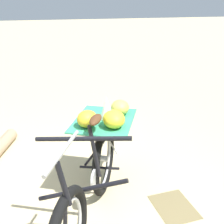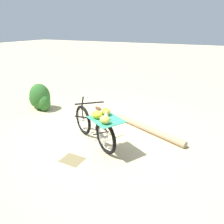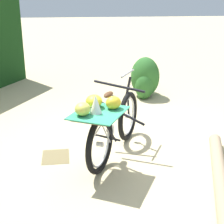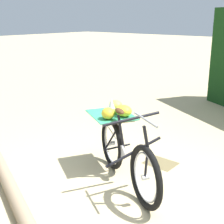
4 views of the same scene
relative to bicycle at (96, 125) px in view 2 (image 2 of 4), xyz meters
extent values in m
plane|color=#C6B284|center=(-0.29, 0.18, -0.50)|extent=(60.00, 60.00, 0.00)
torus|color=black|center=(-0.57, 0.33, -0.13)|extent=(0.67, 0.42, 0.73)
torus|color=#B7B7BC|center=(-0.57, 0.33, -0.13)|extent=(0.50, 0.30, 0.57)
cylinder|color=#B7B7BC|center=(-0.57, 0.33, -0.13)|extent=(0.09, 0.10, 0.06)
torus|color=black|center=(0.35, -0.19, -0.13)|extent=(0.67, 0.42, 0.73)
torus|color=#B7B7BC|center=(0.35, -0.19, -0.13)|extent=(0.50, 0.30, 0.57)
cylinder|color=#B7B7BC|center=(0.35, -0.19, -0.13)|extent=(0.09, 0.10, 0.06)
cylinder|color=black|center=(-0.29, 0.17, 0.03)|extent=(0.37, 0.63, 0.30)
cylinder|color=black|center=(-0.22, 0.14, 0.42)|extent=(0.38, 0.64, 0.11)
cylinder|color=black|center=(0.05, -0.02, 0.14)|extent=(0.09, 0.12, 0.49)
cylinder|color=black|center=(0.18, -0.09, -0.12)|extent=(0.21, 0.34, 0.05)
cylinder|color=black|center=(0.22, -0.11, 0.09)|extent=(0.18, 0.29, 0.47)
cylinder|color=black|center=(-0.58, 0.33, 0.02)|extent=(0.05, 0.06, 0.30)
cylinder|color=black|center=(-0.56, 0.33, 0.31)|extent=(0.08, 0.10, 0.30)
cylinder|color=gray|center=(-0.53, 0.31, 0.52)|extent=(0.46, 0.28, 0.02)
ellipsoid|color=#4C2D19|center=(0.10, -0.05, 0.41)|extent=(0.24, 0.19, 0.06)
cylinder|color=#B7B7BC|center=(0.01, 0.00, -0.10)|extent=(0.15, 0.10, 0.16)
cylinder|color=#B7B7BC|center=(0.26, -0.14, 0.06)|extent=(0.11, 0.19, 0.39)
cylinder|color=#B7B7BC|center=(0.45, -0.24, 0.06)|extent=(0.13, 0.22, 0.39)
cube|color=brown|center=(0.36, -0.20, 0.26)|extent=(0.74, 0.68, 0.02)
cube|color=#33936B|center=(0.36, -0.20, 0.28)|extent=(0.86, 0.80, 0.01)
ellipsoid|color=gold|center=(0.26, -0.01, 0.36)|extent=(0.26, 0.26, 0.15)
ellipsoid|color=yellow|center=(0.18, -0.23, 0.36)|extent=(0.26, 0.23, 0.15)
ellipsoid|color=#CCC64C|center=(0.44, -0.38, 0.36)|extent=(0.24, 0.22, 0.15)
sphere|color=#8CAD38|center=(0.33, -0.22, 0.32)|extent=(0.08, 0.08, 0.08)
cone|color=white|center=(0.39, -0.23, 0.39)|extent=(0.19, 0.19, 0.22)
cylinder|color=#9E8466|center=(0.81, 1.15, -0.42)|extent=(2.08, 0.95, 0.16)
ellipsoid|color=#2D6628|center=(-2.75, 1.11, -0.08)|extent=(0.67, 0.60, 0.84)
ellipsoid|color=#2D6628|center=(-2.98, 1.16, -0.21)|extent=(0.46, 0.41, 0.59)
ellipsoid|color=#2D6628|center=(-2.54, 1.05, -0.23)|extent=(0.42, 0.38, 0.54)
cylinder|color=#4C3823|center=(-2.75, 1.11, -0.42)|extent=(0.06, 0.06, 0.17)
cube|color=olive|center=(-0.12, -0.74, -0.50)|extent=(0.44, 0.36, 0.01)
camera|label=1|loc=(-1.95, 0.46, 1.32)|focal=44.22mm
camera|label=2|loc=(2.25, -3.61, 2.00)|focal=34.38mm
camera|label=3|loc=(3.93, -0.55, 1.55)|focal=52.85mm
camera|label=4|loc=(-2.32, 2.99, 1.56)|focal=51.39mm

